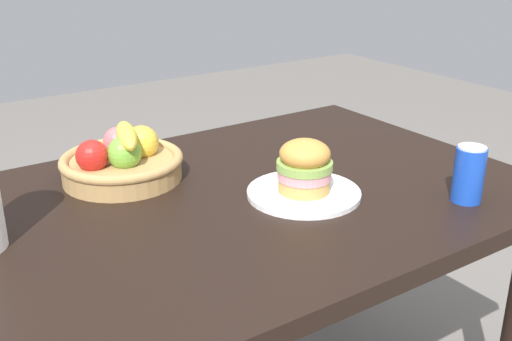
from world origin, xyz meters
TOP-DOWN VIEW (x-y plane):
  - dining_table at (0.00, 0.00)m, footprint 1.40×0.90m
  - plate at (0.15, -0.09)m, footprint 0.26×0.26m
  - sandwich at (0.15, -0.09)m, footprint 0.12×0.12m
  - soda_can at (0.43, -0.31)m, footprint 0.07×0.07m
  - fruit_basket at (-0.15, 0.23)m, footprint 0.29×0.29m

SIDE VIEW (x-z plane):
  - dining_table at x=0.00m, z-range 0.27..1.02m
  - plate at x=0.15m, z-range 0.75..0.76m
  - fruit_basket at x=-0.15m, z-range 0.73..0.87m
  - soda_can at x=0.43m, z-range 0.75..0.88m
  - sandwich at x=0.15m, z-range 0.76..0.88m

